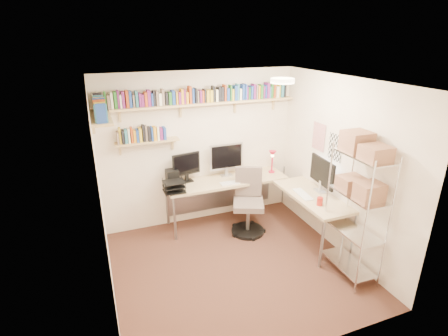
# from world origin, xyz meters

# --- Properties ---
(ground) EXTENTS (3.20, 3.20, 0.00)m
(ground) POSITION_xyz_m (0.00, 0.00, 0.00)
(ground) COLOR #43261D
(ground) RESTS_ON ground
(room_shell) EXTENTS (3.24, 3.04, 2.52)m
(room_shell) POSITION_xyz_m (0.00, 0.00, 1.55)
(room_shell) COLOR beige
(room_shell) RESTS_ON ground
(wall_shelves) EXTENTS (3.12, 1.09, 0.80)m
(wall_shelves) POSITION_xyz_m (-0.43, 1.29, 2.03)
(wall_shelves) COLOR #DCBC7C
(wall_shelves) RESTS_ON ground
(corner_desk) EXTENTS (2.38, 2.02, 1.34)m
(corner_desk) POSITION_xyz_m (0.50, 0.95, 0.77)
(corner_desk) COLOR tan
(corner_desk) RESTS_ON ground
(office_chair) EXTENTS (0.61, 0.61, 1.05)m
(office_chair) POSITION_xyz_m (0.56, 0.81, 0.44)
(office_chair) COLOR black
(office_chair) RESTS_ON ground
(wire_rack) EXTENTS (0.39, 0.77, 1.92)m
(wire_rack) POSITION_xyz_m (1.36, -0.65, 1.38)
(wire_rack) COLOR silver
(wire_rack) RESTS_ON ground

